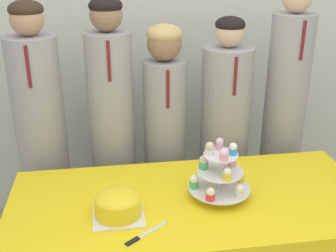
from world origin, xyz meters
TOP-DOWN VIEW (x-y plane):
  - wall_back at (0.00, 1.58)m, footprint 9.00×0.06m
  - round_cake at (-0.35, 0.30)m, footprint 0.23×0.23m
  - cake_knife at (-0.27, 0.13)m, footprint 0.19×0.14m
  - cupcake_stand at (0.13, 0.39)m, footprint 0.30×0.30m
  - student_0 at (-0.76, 1.03)m, footprint 0.29×0.29m
  - student_1 at (-0.35, 1.03)m, footprint 0.26×0.27m
  - student_2 at (-0.04, 1.03)m, footprint 0.25×0.26m
  - student_3 at (0.33, 1.03)m, footprint 0.30×0.30m
  - student_4 at (0.72, 1.03)m, footprint 0.26×0.26m

SIDE VIEW (x-z plane):
  - student_3 at x=0.33m, z-range -0.04..1.42m
  - student_2 at x=-0.04m, z-range 0.00..1.42m
  - cake_knife at x=-0.27m, z-range 0.71..0.72m
  - student_0 at x=-0.76m, z-range -0.03..1.53m
  - student_1 at x=-0.35m, z-range -0.03..1.55m
  - round_cake at x=-0.35m, z-range 0.71..0.83m
  - student_4 at x=0.72m, z-range -0.03..1.62m
  - cupcake_stand at x=0.13m, z-range 0.70..0.98m
  - wall_back at x=0.00m, z-range 0.00..2.70m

